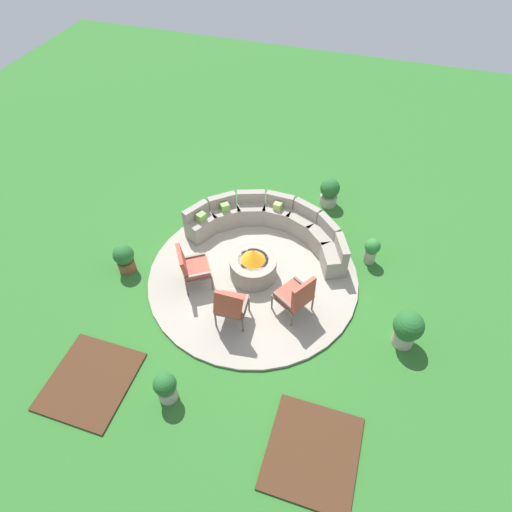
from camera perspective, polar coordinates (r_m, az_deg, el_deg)
ground_plane at (r=9.40m, az=-0.37°, el=-2.71°), size 24.00×24.00×0.00m
patio_circle at (r=9.37m, az=-0.37°, el=-2.59°), size 4.49×4.49×0.06m
mulch_bed_left at (r=8.57m, az=-20.89°, el=-15.03°), size 1.43×1.58×0.04m
mulch_bed_right at (r=7.63m, az=7.41°, el=-24.17°), size 1.43×1.58×0.04m
fire_pit at (r=9.12m, az=-0.38°, el=-1.25°), size 0.99×0.99×0.77m
curved_stone_bench at (r=9.97m, az=2.08°, el=4.10°), size 3.77×1.63×0.77m
lounge_chair_front_left at (r=8.89m, az=-8.46°, el=-1.35°), size 0.80×0.82×1.03m
lounge_chair_front_right at (r=8.18m, az=-3.36°, el=-6.41°), size 0.62×0.58×1.09m
lounge_chair_back_left at (r=8.37m, az=5.33°, el=-5.15°), size 0.82×0.83×1.01m
potted_plant_0 at (r=7.75m, az=-11.75°, el=-16.47°), size 0.40×0.40×0.68m
potted_plant_1 at (r=10.98m, az=9.63°, el=8.36°), size 0.48×0.48×0.74m
potted_plant_2 at (r=9.75m, az=14.92°, el=0.82°), size 0.34×0.34×0.65m
potted_plant_3 at (r=8.53m, az=19.27°, el=-8.95°), size 0.56×0.56×0.83m
potted_plant_4 at (r=9.66m, az=-16.88°, el=-0.20°), size 0.44×0.44×0.70m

